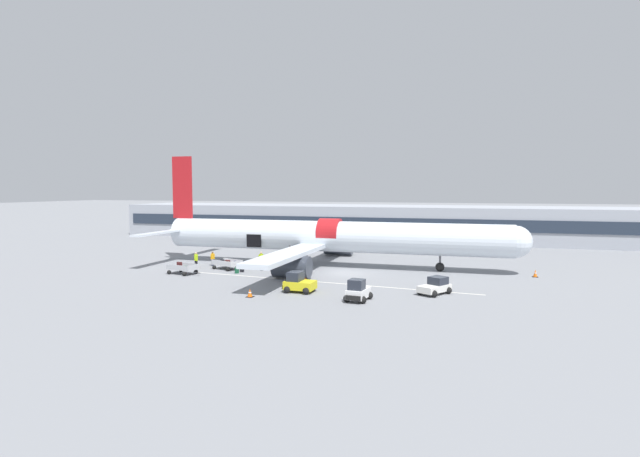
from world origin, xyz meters
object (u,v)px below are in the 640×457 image
Objects in this scene: baggage_tug_lead at (358,292)px; baggage_cart_queued at (183,269)px; ground_crew_loader_b at (196,260)px; airplane at (325,237)px; ground_crew_driver at (261,259)px; suitcase_on_tarmac_upright at (237,270)px; ground_crew_loader_a at (262,263)px; ground_crew_supervisor at (213,258)px; baggage_tug_mid at (435,287)px; baggage_tug_rear at (299,283)px; baggage_cart_loading at (228,264)px; suitcase_on_tarmac_spare at (242,268)px.

baggage_tug_lead reaches higher than baggage_cart_queued.
airplane is at bearing 23.32° from ground_crew_loader_b.
ground_crew_driver is 4.36m from suitcase_on_tarmac_upright.
ground_crew_loader_a is at bearing -65.42° from ground_crew_driver.
ground_crew_loader_a is 6.45m from ground_crew_supervisor.
baggage_tug_rear is (-10.62, -2.37, 0.10)m from baggage_tug_mid.
airplane is at bearing 137.90° from baggage_tug_mid.
ground_crew_driver reaches higher than baggage_cart_loading.
baggage_cart_queued is (-18.96, 6.41, -0.18)m from baggage_tug_lead.
baggage_cart_queued is at bearing 174.74° from baggage_tug_mid.
baggage_tug_mid reaches higher than suitcase_on_tarmac_spare.
ground_crew_loader_b is 5.81m from suitcase_on_tarmac_spare.
baggage_tug_rear is 1.62× the size of ground_crew_supervisor.
suitcase_on_tarmac_upright is at bearing 143.39° from baggage_tug_rear.
airplane is 12.34m from ground_crew_supervisor.
baggage_tug_lead is 1.67× the size of ground_crew_supervisor.
airplane reaches higher than ground_crew_driver.
ground_crew_loader_a is at bearing 32.45° from baggage_cart_queued.
baggage_tug_lead is 6.77m from baggage_tug_mid.
ground_crew_driver is at bearing 22.05° from ground_crew_loader_b.
airplane is 10.41× the size of baggage_cart_queued.
ground_crew_loader_a reaches higher than baggage_cart_loading.
baggage_cart_loading is at bearing 4.80° from ground_crew_loader_b.
baggage_tug_lead is (7.12, -15.42, -2.42)m from airplane.
baggage_tug_lead is 0.81× the size of baggage_tug_mid.
baggage_tug_mid is at bearing 38.09° from baggage_tug_lead.
baggage_tug_mid is at bearing -5.26° from baggage_cart_queued.
ground_crew_supervisor reaches higher than ground_crew_loader_a.
baggage_cart_loading is (-8.97, -5.10, -2.61)m from airplane.
baggage_tug_lead is at bearing -141.91° from baggage_tug_mid.
ground_crew_loader_b is at bearing 150.16° from baggage_tug_rear.
ground_crew_loader_a is 1.82× the size of suitcase_on_tarmac_spare.
suitcase_on_tarmac_spare is at bearing 165.51° from baggage_tug_mid.
ground_crew_supervisor is (-5.39, -0.67, -0.05)m from ground_crew_driver.
baggage_tug_rear is at bearing 161.19° from baggage_tug_lead.
baggage_tug_lead is at bearing -27.06° from ground_crew_loader_b.
baggage_tug_mid is at bearing -13.20° from ground_crew_loader_b.
ground_crew_loader_b is (-3.54, -0.30, 0.38)m from baggage_cart_loading.
suitcase_on_tarmac_upright is 0.84m from suitcase_on_tarmac_spare.
baggage_cart_loading is 2.55× the size of ground_crew_loader_a.
baggage_cart_queued is 5.26m from suitcase_on_tarmac_upright.
baggage_tug_rear reaches higher than baggage_cart_queued.
ground_crew_supervisor is at bearing 147.54° from baggage_tug_lead.
ground_crew_loader_b is 1.08× the size of ground_crew_supervisor.
baggage_cart_queued is at bearing -92.42° from ground_crew_supervisor.
baggage_cart_queued is at bearing -151.58° from suitcase_on_tarmac_spare.
baggage_cart_queued is 2.32× the size of ground_crew_loader_b.
baggage_tug_lead is at bearing -40.41° from ground_crew_loader_a.
suitcase_on_tarmac_upright is at bearing 21.33° from baggage_cart_queued.
suitcase_on_tarmac_upright is (4.89, 1.91, -0.21)m from baggage_cart_queued.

